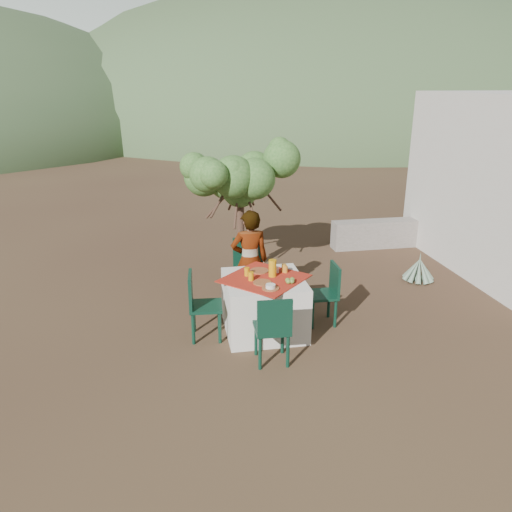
{
  "coord_description": "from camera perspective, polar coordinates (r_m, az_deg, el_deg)",
  "views": [
    {
      "loc": [
        -0.86,
        -5.63,
        3.18
      ],
      "look_at": [
        0.26,
        0.67,
        0.93
      ],
      "focal_mm": 35.0,
      "sensor_mm": 36.0,
      "label": 1
    }
  ],
  "objects": [
    {
      "name": "plate_far",
      "position": [
        6.71,
        0.38,
        -1.69
      ],
      "size": [
        0.26,
        0.26,
        0.01
      ],
      "primitive_type": "cylinder",
      "color": "brown",
      "rests_on": "table"
    },
    {
      "name": "glass_near",
      "position": [
        6.39,
        -0.57,
        -2.33
      ],
      "size": [
        0.07,
        0.07,
        0.11
      ],
      "primitive_type": "cylinder",
      "color": "orange",
      "rests_on": "table"
    },
    {
      "name": "napkin_holder",
      "position": [
        6.65,
        2.31,
        -1.61
      ],
      "size": [
        0.07,
        0.04,
        0.08
      ],
      "primitive_type": "cube",
      "rotation": [
        0.0,
        0.0,
        0.07
      ],
      "color": "silver",
      "rests_on": "table"
    },
    {
      "name": "hill_near_right",
      "position": [
        43.69,
        7.35,
        15.07
      ],
      "size": [
        48.0,
        48.0,
        20.0
      ],
      "primitive_type": "ellipsoid",
      "color": "#354929",
      "rests_on": "ground"
    },
    {
      "name": "plate_near",
      "position": [
        6.32,
        0.72,
        -3.05
      ],
      "size": [
        0.24,
        0.24,
        0.01
      ],
      "primitive_type": "cylinder",
      "color": "brown",
      "rests_on": "table"
    },
    {
      "name": "fruit_cluster",
      "position": [
        6.33,
        3.91,
        -2.83
      ],
      "size": [
        0.13,
        0.12,
        0.06
      ],
      "color": "olive",
      "rests_on": "table"
    },
    {
      "name": "ground",
      "position": [
        6.53,
        -1.21,
        -9.8
      ],
      "size": [
        160.0,
        160.0,
        0.0
      ],
      "primitive_type": "plane",
      "color": "#3C241B",
      "rests_on": "ground"
    },
    {
      "name": "table",
      "position": [
        6.64,
        0.94,
        -5.59
      ],
      "size": [
        1.3,
        1.3,
        0.76
      ],
      "color": "white",
      "rests_on": "ground"
    },
    {
      "name": "jar_left",
      "position": [
        6.66,
        3.4,
        -1.53
      ],
      "size": [
        0.06,
        0.06,
        0.09
      ],
      "primitive_type": "cylinder",
      "color": "orange",
      "rests_on": "table"
    },
    {
      "name": "hill_far_right",
      "position": [
        59.24,
        19.85,
        15.23
      ],
      "size": [
        36.0,
        36.0,
        14.0
      ],
      "primitive_type": "ellipsoid",
      "color": "gray",
      "rests_on": "ground"
    },
    {
      "name": "shrub_tree",
      "position": [
        8.29,
        -1.46,
        8.36
      ],
      "size": [
        1.72,
        1.69,
        2.02
      ],
      "color": "#4F3427",
      "rests_on": "ground"
    },
    {
      "name": "chair_near",
      "position": [
        5.83,
        1.95,
        -8.14
      ],
      "size": [
        0.42,
        0.42,
        0.88
      ],
      "rotation": [
        0.0,
        0.0,
        3.11
      ],
      "color": "black",
      "rests_on": "ground"
    },
    {
      "name": "chair_left",
      "position": [
        6.45,
        -6.45,
        -5.32
      ],
      "size": [
        0.45,
        0.45,
        0.9
      ],
      "rotation": [
        0.0,
        0.0,
        1.49
      ],
      "color": "black",
      "rests_on": "ground"
    },
    {
      "name": "stone_wall",
      "position": [
        10.48,
        15.59,
        2.57
      ],
      "size": [
        2.6,
        0.35,
        0.55
      ],
      "primitive_type": "cube",
      "color": "gray",
      "rests_on": "ground"
    },
    {
      "name": "chair_right",
      "position": [
        6.88,
        8.11,
        -3.99
      ],
      "size": [
        0.4,
        0.4,
        0.85
      ],
      "rotation": [
        0.0,
        0.0,
        4.69
      ],
      "color": "black",
      "rests_on": "ground"
    },
    {
      "name": "juice_pitcher",
      "position": [
        6.5,
        1.9,
        -1.4
      ],
      "size": [
        0.1,
        0.1,
        0.23
      ],
      "primitive_type": "cylinder",
      "color": "orange",
      "rests_on": "table"
    },
    {
      "name": "agave",
      "position": [
        8.79,
        18.11,
        -1.53
      ],
      "size": [
        0.53,
        0.53,
        0.56
      ],
      "rotation": [
        0.0,
        0.0,
        -0.14
      ],
      "color": "slate",
      "rests_on": "ground"
    },
    {
      "name": "white_bowl",
      "position": [
        6.15,
        1.68,
        -3.46
      ],
      "size": [
        0.12,
        0.12,
        0.05
      ],
      "primitive_type": "cylinder",
      "color": "silver",
      "rests_on": "bowl_plate"
    },
    {
      "name": "hill_far_center",
      "position": [
        57.81,
        -13.67,
        15.72
      ],
      "size": [
        60.0,
        60.0,
        24.0
      ],
      "primitive_type": "ellipsoid",
      "color": "gray",
      "rests_on": "ground"
    },
    {
      "name": "glass_far",
      "position": [
        6.54,
        -1.04,
        -1.8
      ],
      "size": [
        0.07,
        0.07,
        0.11
      ],
      "primitive_type": "cylinder",
      "color": "orange",
      "rests_on": "table"
    },
    {
      "name": "bowl_plate",
      "position": [
        6.16,
        1.67,
        -3.71
      ],
      "size": [
        0.22,
        0.22,
        0.01
      ],
      "primitive_type": "cylinder",
      "color": "brown",
      "rests_on": "table"
    },
    {
      "name": "jar_right",
      "position": [
        6.68,
        3.22,
        -1.39
      ],
      "size": [
        0.07,
        0.07,
        0.11
      ],
      "primitive_type": "cylinder",
      "color": "orange",
      "rests_on": "table"
    },
    {
      "name": "person",
      "position": [
        7.14,
        -0.73,
        -0.55
      ],
      "size": [
        0.56,
        0.37,
        1.49
      ],
      "primitive_type": "imported",
      "rotation": [
        0.0,
        0.0,
        3.17
      ],
      "color": "#8C6651",
      "rests_on": "ground"
    },
    {
      "name": "chair_far",
      "position": [
        7.48,
        -0.77,
        -1.29
      ],
      "size": [
        0.46,
        0.46,
        0.98
      ],
      "rotation": [
        0.0,
        0.0,
        0.02
      ],
      "color": "black",
      "rests_on": "ground"
    }
  ]
}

